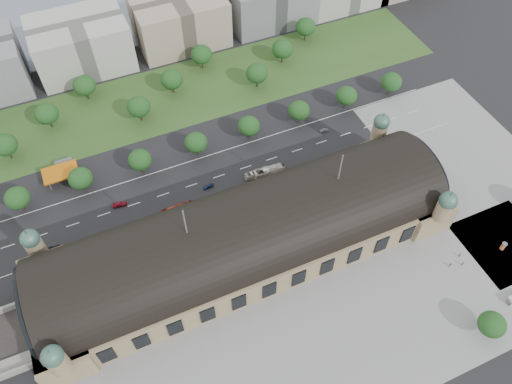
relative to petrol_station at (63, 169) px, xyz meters
name	(u,v)px	position (x,y,z in m)	size (l,w,h in m)	color
ground	(246,252)	(53.91, -65.28, -2.95)	(900.00, 900.00, 0.00)	black
station	(246,237)	(53.91, -65.28, 7.33)	(150.00, 48.40, 44.30)	#9B8960
plaza_south	(328,349)	(63.91, -109.28, -2.95)	(190.00, 48.00, 0.12)	gray
plaza_east	(472,167)	(156.91, -65.28, -2.95)	(56.00, 100.00, 0.12)	gray
road_slab	(163,195)	(33.91, -27.28, -2.95)	(260.00, 26.00, 0.10)	black
grass_belt	(138,106)	(38.91, 27.72, -2.95)	(300.00, 45.00, 0.10)	#2F4F1F
petrol_station	(63,169)	(0.00, 0.00, 0.00)	(14.00, 13.00, 5.05)	#C3650B
office_3	(81,44)	(23.91, 67.72, 9.05)	(45.00, 32.00, 24.00)	#BAB8B0
office_4	(180,20)	(73.91, 67.72, 9.05)	(45.00, 32.00, 24.00)	tan
tree_row_2	(17,198)	(-18.09, -12.28, 4.48)	(9.60, 9.60, 11.52)	#2D2116
tree_row_3	(80,178)	(5.91, -12.28, 4.48)	(9.60, 9.60, 11.52)	#2D2116
tree_row_4	(140,160)	(29.91, -12.28, 4.48)	(9.60, 9.60, 11.52)	#2D2116
tree_row_5	(196,142)	(53.91, -12.28, 4.48)	(9.60, 9.60, 11.52)	#2D2116
tree_row_6	(249,126)	(77.91, -12.28, 4.48)	(9.60, 9.60, 11.52)	#2D2116
tree_row_7	(299,110)	(101.91, -12.28, 4.48)	(9.60, 9.60, 11.52)	#2D2116
tree_row_8	(346,96)	(125.91, -12.28, 4.48)	(9.60, 9.60, 11.52)	#2D2116
tree_row_9	(391,82)	(149.91, -12.28, 4.48)	(9.60, 9.60, 11.52)	#2D2116
tree_belt_3	(4,145)	(-19.09, 17.72, 5.10)	(10.40, 10.40, 12.48)	#2D2116
tree_belt_4	(47,114)	(-0.09, 29.72, 5.10)	(10.40, 10.40, 12.48)	#2D2116
tree_belt_5	(84,85)	(18.91, 41.72, 5.10)	(10.40, 10.40, 12.48)	#2D2116
tree_belt_6	(139,107)	(37.91, 17.72, 5.10)	(10.40, 10.40, 12.48)	#2D2116
tree_belt_7	(172,79)	(56.91, 29.72, 5.10)	(10.40, 10.40, 12.48)	#2D2116
tree_belt_8	(201,54)	(75.91, 41.72, 5.10)	(10.40, 10.40, 12.48)	#2D2116
tree_belt_9	(257,73)	(94.91, 17.72, 5.10)	(10.40, 10.40, 12.48)	#2D2116
tree_belt_10	(282,49)	(113.91, 29.72, 5.10)	(10.40, 10.40, 12.48)	#2D2116
tree_belt_11	(306,27)	(132.91, 41.72, 5.10)	(10.40, 10.40, 12.48)	#2D2116
tree_plaza_s	(492,324)	(113.91, -125.28, 3.86)	(9.00, 9.00, 10.64)	#2D2116
traffic_car_2	(53,249)	(-10.87, -35.93, -2.14)	(2.70, 5.85, 1.63)	black
traffic_car_3	(120,204)	(16.74, -25.59, -2.15)	(2.25, 5.53, 1.61)	maroon
traffic_car_4	(208,186)	(51.77, -31.06, -2.21)	(1.75, 4.34, 1.48)	#1B274D
traffic_car_5	(324,130)	(110.05, -21.88, -2.29)	(1.39, 4.00, 1.32)	#54555B
parked_car_0	(88,247)	(1.20, -40.28, -2.14)	(1.71, 4.89, 1.61)	black
parked_car_1	(110,247)	(8.72, -43.46, -2.26)	(2.29, 4.98, 1.38)	#9A3113
parked_car_2	(78,260)	(-3.36, -44.28, -2.21)	(2.08, 5.12, 1.49)	#171E41
parked_car_3	(54,260)	(-11.15, -40.50, -2.28)	(1.58, 3.94, 1.34)	slate
parked_car_4	(163,222)	(29.77, -40.28, -2.19)	(1.60, 4.60, 1.52)	silver
parked_car_5	(171,228)	(31.87, -44.28, -2.19)	(2.52, 5.46, 1.52)	gray
parked_car_6	(178,216)	(35.91, -40.28, -2.23)	(2.03, 4.98, 1.45)	black
bus_west	(178,210)	(36.57, -38.28, -1.08)	(3.13, 13.39, 3.73)	#AF331C
bus_mid	(257,173)	(72.62, -33.28, -1.45)	(2.52, 10.76, 3.00)	silver
bus_east	(269,171)	(77.43, -34.56, -1.08)	(3.13, 13.40, 3.73)	silver
advertising_column	(503,246)	(141.00, -101.93, -1.11)	(1.87, 1.87, 3.54)	#E03848
pedestrian_0	(450,265)	(118.75, -100.32, -1.96)	(0.96, 0.55, 1.97)	gray
pedestrian_1	(463,264)	(123.21, -101.60, -1.99)	(0.70, 0.46, 1.92)	gray
pedestrian_2	(459,255)	(124.51, -98.16, -1.98)	(0.94, 0.54, 1.93)	gray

